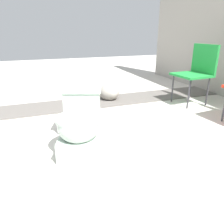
# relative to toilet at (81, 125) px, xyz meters

# --- Properties ---
(ground_plane) EXTENTS (14.00, 14.00, 0.00)m
(ground_plane) POSITION_rel_toilet_xyz_m (0.06, -0.10, -0.22)
(ground_plane) COLOR beige
(gravel_strip) EXTENTS (0.56, 8.00, 0.01)m
(gravel_strip) POSITION_rel_toilet_xyz_m (-1.22, 0.40, -0.21)
(gravel_strip) COLOR #605B56
(gravel_strip) RESTS_ON ground
(toilet) EXTENTS (0.72, 0.55, 0.52)m
(toilet) POSITION_rel_toilet_xyz_m (0.00, 0.00, 0.00)
(toilet) COLOR #B2C6B7
(toilet) RESTS_ON ground
(folding_chair_left) EXTENTS (0.47, 0.47, 0.83)m
(folding_chair_left) POSITION_rel_toilet_xyz_m (-0.72, 1.86, 0.29)
(folding_chair_left) COLOR #1E8C38
(folding_chair_left) RESTS_ON ground
(boulder_near) EXTENTS (0.43, 0.42, 0.24)m
(boulder_near) POSITION_rel_toilet_xyz_m (-1.29, 0.73, -0.10)
(boulder_near) COLOR gray
(boulder_near) RESTS_ON ground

